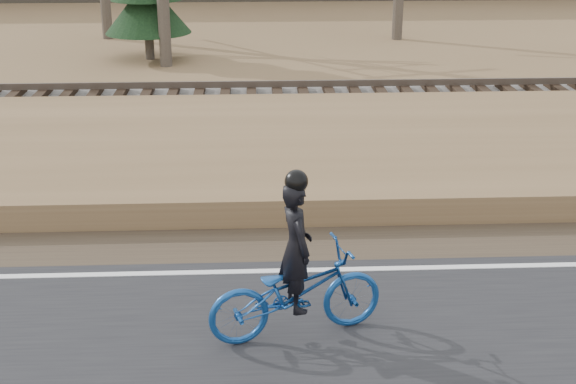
{
  "coord_description": "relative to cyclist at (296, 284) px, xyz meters",
  "views": [
    {
      "loc": [
        -1.2,
        -9.62,
        4.97
      ],
      "look_at": [
        -0.73,
        0.5,
        1.1
      ],
      "focal_mm": 50.0,
      "sensor_mm": 36.0,
      "label": 1
    }
  ],
  "objects": [
    {
      "name": "railroad",
      "position": [
        0.73,
        9.44,
        -0.18
      ],
      "size": [
        120.0,
        2.4,
        0.29
      ],
      "color": "black",
      "rests_on": "ballast"
    },
    {
      "name": "embankment",
      "position": [
        0.73,
        5.64,
        -0.49
      ],
      "size": [
        120.0,
        5.0,
        0.44
      ],
      "primitive_type": "cube",
      "color": "brown",
      "rests_on": "ground"
    },
    {
      "name": "edge_line",
      "position": [
        0.73,
        1.64,
        -0.64
      ],
      "size": [
        120.0,
        0.12,
        0.01
      ],
      "primitive_type": "cube",
      "color": "silver",
      "rests_on": "road"
    },
    {
      "name": "shoulder",
      "position": [
        0.73,
        2.64,
        -0.69
      ],
      "size": [
        120.0,
        1.6,
        0.04
      ],
      "primitive_type": "cube",
      "color": "#473A2B",
      "rests_on": "ground"
    },
    {
      "name": "cyclist",
      "position": [
        0.0,
        0.0,
        0.0
      ],
      "size": [
        2.19,
        1.23,
        2.04
      ],
      "rotation": [
        0.0,
        0.0,
        1.83
      ],
      "color": "navy",
      "rests_on": "road"
    },
    {
      "name": "ballast",
      "position": [
        0.73,
        9.44,
        -0.48
      ],
      "size": [
        120.0,
        3.0,
        0.45
      ],
      "primitive_type": "cube",
      "color": "slate",
      "rests_on": "ground"
    },
    {
      "name": "ground",
      "position": [
        0.73,
        1.44,
        -0.71
      ],
      "size": [
        120.0,
        120.0,
        0.0
      ],
      "primitive_type": "plane",
      "color": "brown",
      "rests_on": "ground"
    }
  ]
}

